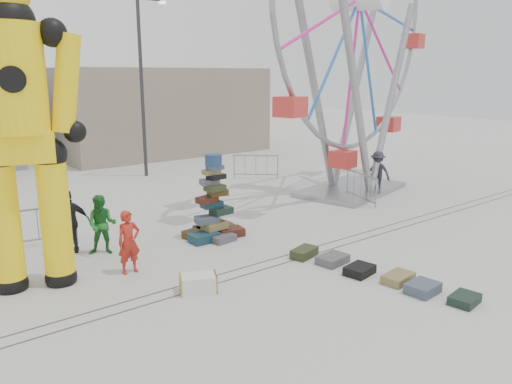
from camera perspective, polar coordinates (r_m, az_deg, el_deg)
ground at (r=11.87m, az=2.32°, el=-9.83°), size 90.00×90.00×0.00m
track_line_near at (r=12.29m, az=0.49°, el=-8.95°), size 40.00×0.04×0.01m
track_line_far at (r=12.59m, az=-0.65°, el=-8.41°), size 40.00×0.04×0.01m
building_right at (r=31.69m, az=-11.65°, el=9.15°), size 12.00×8.00×5.00m
lamp_post_right at (r=23.61m, az=-12.76°, el=12.57°), size 1.41×0.25×8.00m
suitcase_tower at (r=14.55m, az=-4.89°, el=-2.58°), size 1.72×1.54×2.46m
crash_test_dummy at (r=11.61m, az=-25.38°, el=7.03°), size 2.74×1.28×6.92m
ferris_wheel at (r=20.22m, az=11.63°, el=18.19°), size 11.04×3.81×13.13m
steamer_trunk at (r=11.19m, az=-6.61°, el=-10.34°), size 0.93×0.77×0.38m
row_case_0 at (r=13.20m, az=5.54°, el=-6.89°), size 0.87×0.64×0.23m
row_case_1 at (r=12.86m, az=8.76°, el=-7.61°), size 0.84×0.65×0.21m
row_case_2 at (r=12.30m, az=11.75°, el=-8.72°), size 0.79×0.64×0.21m
row_case_3 at (r=12.07m, az=15.94°, el=-9.43°), size 0.84×0.58×0.20m
row_case_4 at (r=11.67m, az=18.52°, el=-10.35°), size 0.76×0.62×0.23m
row_case_5 at (r=11.48m, az=22.73°, el=-11.24°), size 0.74×0.58×0.19m
barricade_dummy_c at (r=15.10m, az=-23.66°, el=-3.64°), size 1.98×0.47×1.10m
barricade_wheel_front at (r=18.98m, az=11.91°, el=0.52°), size 0.71×1.93×1.10m
barricade_wheel_back at (r=22.83m, az=-0.01°, el=2.95°), size 1.58×1.38×1.10m
pedestrian_red at (r=12.30m, az=-14.33°, el=-5.56°), size 0.56×0.37×1.54m
pedestrian_green at (r=13.77m, az=-17.20°, el=-3.59°), size 0.98×0.93×1.60m
pedestrian_black at (r=14.10m, az=-20.52°, el=-3.20°), size 1.09×0.71×1.72m
pedestrian_grey at (r=20.56m, az=13.71°, el=2.23°), size 0.88×1.21×1.68m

